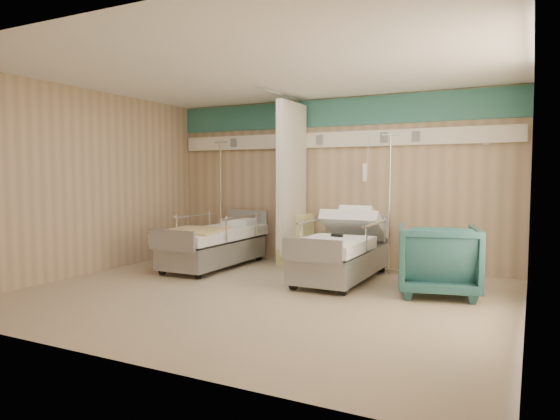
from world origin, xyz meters
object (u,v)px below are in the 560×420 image
at_px(bedside_cabinet, 295,239).
at_px(visitor_armchair, 438,260).
at_px(bed_left, 214,248).
at_px(iv_stand_left, 221,233).
at_px(bed_right, 341,258).
at_px(iv_stand_right, 389,246).

bearing_deg(bedside_cabinet, visitor_armchair, -25.17).
relative_size(bed_left, visitor_armchair, 2.20).
height_order(bed_left, iv_stand_left, iv_stand_left).
height_order(bed_right, bedside_cabinet, bedside_cabinet).
distance_m(bedside_cabinet, iv_stand_left, 1.53).
bearing_deg(visitor_armchair, bedside_cabinet, -38.88).
relative_size(bed_right, iv_stand_right, 1.01).
distance_m(bed_right, iv_stand_left, 2.84).
xyz_separation_m(bed_left, iv_stand_left, (-0.48, 0.93, 0.12)).
bearing_deg(iv_stand_left, iv_stand_right, -3.64).
relative_size(bed_left, iv_stand_right, 1.01).
relative_size(bed_right, bedside_cabinet, 2.54).
height_order(bed_right, iv_stand_left, iv_stand_left).
xyz_separation_m(bed_left, bedside_cabinet, (1.05, 0.90, 0.11)).
relative_size(bed_left, bedside_cabinet, 2.54).
bearing_deg(bed_left, iv_stand_left, 117.24).
distance_m(bedside_cabinet, iv_stand_right, 1.66).
bearing_deg(iv_stand_right, bed_left, -164.86).
bearing_deg(bed_left, bed_right, 0.00).
bearing_deg(bedside_cabinet, bed_left, -139.40).
relative_size(bed_right, bed_left, 1.00).
height_order(bed_left, visitor_armchair, visitor_armchair).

